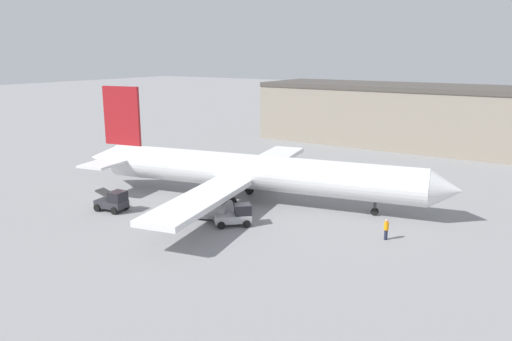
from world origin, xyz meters
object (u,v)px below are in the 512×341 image
(airplane, at_px, (247,172))
(belt_loader_truck, at_px, (113,201))
(ground_crew_worker, at_px, (386,229))
(baggage_tug, at_px, (236,216))

(airplane, relative_size, belt_loader_truck, 12.53)
(airplane, height_order, ground_crew_worker, airplane)
(airplane, height_order, baggage_tug, airplane)
(airplane, xyz_separation_m, baggage_tug, (3.43, -6.66, -2.11))
(airplane, bearing_deg, ground_crew_worker, -22.13)
(airplane, bearing_deg, baggage_tug, -74.46)
(ground_crew_worker, xyz_separation_m, baggage_tug, (-12.03, -3.82, -0.05))
(airplane, height_order, belt_loader_truck, airplane)
(ground_crew_worker, height_order, belt_loader_truck, belt_loader_truck)
(ground_crew_worker, xyz_separation_m, belt_loader_truck, (-24.14, -6.88, 0.03))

